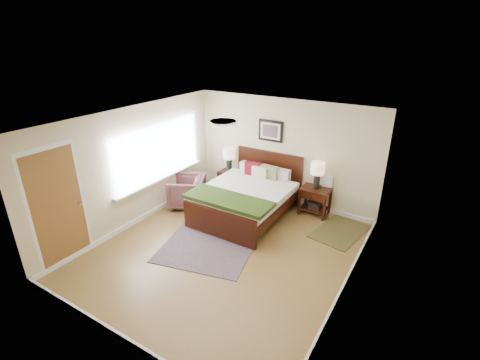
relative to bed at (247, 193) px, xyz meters
The scene contains 18 objects.
floor 1.55m from the bed, 75.96° to the right, with size 5.00×5.00×0.00m, color olive.
back_wall 1.35m from the bed, 72.28° to the left, with size 4.50×0.04×2.50m, color #C8B491.
front_wall 3.98m from the bed, 84.86° to the right, with size 4.50×0.04×2.50m, color #C8B491.
left_wall 2.46m from the bed, 143.56° to the right, with size 0.04×5.00×2.50m, color #C8B491.
right_wall 3.04m from the bed, 28.34° to the right, with size 0.04×5.00×2.50m, color #C8B491.
ceiling 2.43m from the bed, 75.96° to the right, with size 4.50×5.00×0.02m, color white.
window 2.14m from the bed, 159.16° to the right, with size 0.11×2.72×1.32m.
door 3.71m from the bed, 120.81° to the right, with size 0.06×1.00×2.18m.
ceil_fixture 2.40m from the bed, 75.96° to the right, with size 0.44×0.44×0.08m.
bed is the anchor object (origin of this frame).
wall_art 1.58m from the bed, 89.96° to the left, with size 0.62×0.05×0.50m.
nightstand_left 1.34m from the bed, 140.55° to the left, with size 0.48×0.43×0.57m.
nightstand_right 1.54m from the bed, 33.90° to the left, with size 0.64×0.48×0.63m.
lamp_left 1.41m from the bed, 139.88° to the left, with size 0.30×0.30×0.61m.
lamp_right 1.62m from the bed, 34.31° to the left, with size 0.30×0.30×0.61m.
armchair 1.49m from the bed, 167.02° to the right, with size 0.79×0.81×0.74m, color brown.
rug_persian 1.23m from the bed, 94.69° to the right, with size 1.70×2.41×0.01m, color #0C0D3F.
rug_navy 2.13m from the bed, 11.15° to the left, with size 0.84×1.27×0.01m, color black.
Camera 1 is at (3.14, -4.61, 3.82)m, focal length 26.00 mm.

